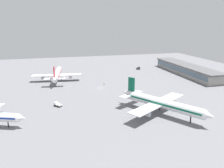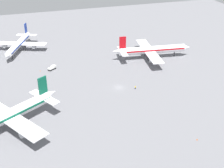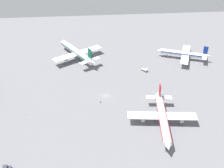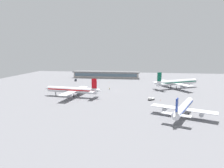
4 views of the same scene
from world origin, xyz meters
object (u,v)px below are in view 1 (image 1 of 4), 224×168
object	(u,v)px
airplane_at_gate	(57,74)
safety_cone_mid_apron	(154,79)
safety_cone_near_gate	(59,110)
airplane_taxiing	(161,103)
baggage_tug	(138,68)
pushback_tractor	(58,104)
ground_crew_worker	(104,84)

from	to	relation	value
airplane_at_gate	safety_cone_mid_apron	world-z (taller)	airplane_at_gate
safety_cone_near_gate	airplane_taxiing	bearing A→B (deg)	-109.68
baggage_tug	pushback_tractor	bearing A→B (deg)	-141.22
airplane_taxiing	safety_cone_near_gate	size ratio (longest dim) A/B	71.57
ground_crew_worker	safety_cone_near_gate	bearing A→B (deg)	-164.41
airplane_taxiing	baggage_tug	bearing A→B (deg)	132.29
baggage_tug	ground_crew_worker	size ratio (longest dim) A/B	2.04
pushback_tractor	ground_crew_worker	world-z (taller)	pushback_tractor
airplane_taxiing	safety_cone_near_gate	bearing A→B (deg)	-141.52
airplane_at_gate	baggage_tug	xyz separation A→B (m)	(22.60, -73.19, -3.77)
pushback_tractor	airplane_taxiing	bearing A→B (deg)	-153.44
baggage_tug	airplane_at_gate	bearing A→B (deg)	-169.88
airplane_taxiing	safety_cone_mid_apron	xyz separation A→B (m)	(63.27, -26.30, -5.04)
baggage_tug	safety_cone_near_gate	xyz separation A→B (m)	(-83.27, 74.67, -0.86)
baggage_tug	pushback_tractor	distance (m)	107.48
pushback_tractor	ground_crew_worker	distance (m)	46.33
baggage_tug	ground_crew_worker	bearing A→B (deg)	-141.18
airplane_at_gate	safety_cone_mid_apron	size ratio (longest dim) A/B	74.19
pushback_tractor	safety_cone_mid_apron	size ratio (longest dim) A/B	7.75
ground_crew_worker	safety_cone_near_gate	size ratio (longest dim) A/B	2.78
ground_crew_worker	safety_cone_mid_apron	bearing A→B (deg)	-24.96
ground_crew_worker	airplane_at_gate	bearing A→B (deg)	109.95
baggage_tug	airplane_taxiing	bearing A→B (deg)	-112.92
airplane_taxiing	baggage_tug	distance (m)	103.86
ground_crew_worker	baggage_tug	bearing A→B (deg)	10.64
baggage_tug	safety_cone_near_gate	bearing A→B (deg)	-138.93
baggage_tug	ground_crew_worker	distance (m)	61.15
airplane_at_gate	airplane_taxiing	size ratio (longest dim) A/B	1.04
ground_crew_worker	safety_cone_near_gate	distance (m)	50.80
airplane_at_gate	ground_crew_worker	xyz separation A→B (m)	(-21.29, -30.61, -4.08)
airplane_taxiing	pushback_tractor	xyz separation A→B (m)	(22.74, 46.51, -4.37)
safety_cone_mid_apron	safety_cone_near_gate	bearing A→B (deg)	122.77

